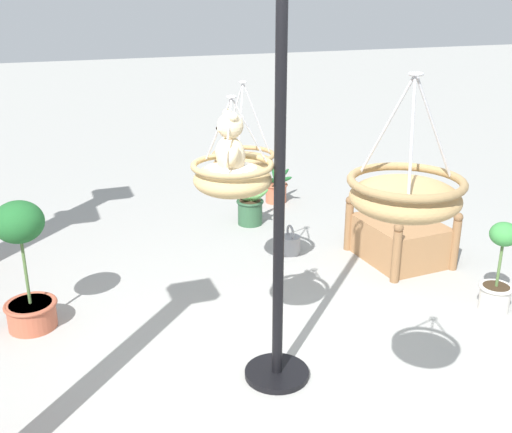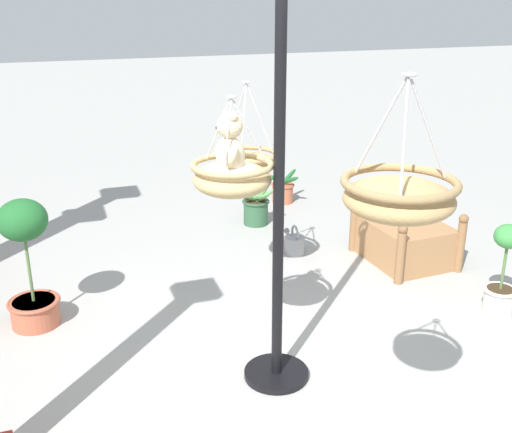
{
  "view_description": "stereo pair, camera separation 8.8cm",
  "coord_description": "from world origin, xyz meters",
  "px_view_note": "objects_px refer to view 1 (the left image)",
  "views": [
    {
      "loc": [
        -3.53,
        1.38,
        2.5
      ],
      "look_at": [
        -0.03,
        0.11,
        1.11
      ],
      "focal_mm": 43.29,
      "sensor_mm": 36.0,
      "label": 1
    },
    {
      "loc": [
        -3.56,
        1.29,
        2.5
      ],
      "look_at": [
        -0.03,
        0.11,
        1.11
      ],
      "focal_mm": 43.29,
      "sensor_mm": 36.0,
      "label": 2
    }
  ],
  "objects_px": {
    "teddy_bear": "(229,149)",
    "hanging_basket_left_high": "(405,195)",
    "wooden_planter_box": "(400,238)",
    "potted_plant_broad_leaf": "(276,189)",
    "hanging_basket_right_low": "(244,161)",
    "potted_plant_small_succulent": "(498,273)",
    "potted_plant_trailing_ivy": "(25,264)",
    "hanging_basket_with_teddy": "(233,177)",
    "potted_plant_conical_shrub": "(250,208)",
    "display_pole_central": "(278,263)",
    "watering_can": "(290,243)"
  },
  "relations": [
    {
      "from": "display_pole_central",
      "to": "potted_plant_broad_leaf",
      "type": "height_order",
      "value": "display_pole_central"
    },
    {
      "from": "teddy_bear",
      "to": "potted_plant_broad_leaf",
      "type": "height_order",
      "value": "teddy_bear"
    },
    {
      "from": "hanging_basket_left_high",
      "to": "potted_plant_broad_leaf",
      "type": "bearing_deg",
      "value": -15.18
    },
    {
      "from": "display_pole_central",
      "to": "potted_plant_trailing_ivy",
      "type": "relative_size",
      "value": 2.55
    },
    {
      "from": "wooden_planter_box",
      "to": "potted_plant_conical_shrub",
      "type": "distance_m",
      "value": 1.74
    },
    {
      "from": "wooden_planter_box",
      "to": "potted_plant_small_succulent",
      "type": "xyz_separation_m",
      "value": [
        -1.15,
        -0.18,
        0.12
      ]
    },
    {
      "from": "hanging_basket_left_high",
      "to": "potted_plant_conical_shrub",
      "type": "relative_size",
      "value": 1.19
    },
    {
      "from": "potted_plant_conical_shrub",
      "to": "potted_plant_broad_leaf",
      "type": "height_order",
      "value": "potted_plant_conical_shrub"
    },
    {
      "from": "hanging_basket_right_low",
      "to": "potted_plant_conical_shrub",
      "type": "xyz_separation_m",
      "value": [
        1.56,
        -0.6,
        -1.0
      ]
    },
    {
      "from": "hanging_basket_right_low",
      "to": "potted_plant_conical_shrub",
      "type": "distance_m",
      "value": 1.94
    },
    {
      "from": "potted_plant_broad_leaf",
      "to": "watering_can",
      "type": "relative_size",
      "value": 1.43
    },
    {
      "from": "teddy_bear",
      "to": "potted_plant_small_succulent",
      "type": "height_order",
      "value": "teddy_bear"
    },
    {
      "from": "wooden_planter_box",
      "to": "display_pole_central",
      "type": "bearing_deg",
      "value": 127.33
    },
    {
      "from": "hanging_basket_with_teddy",
      "to": "potted_plant_trailing_ivy",
      "type": "distance_m",
      "value": 1.91
    },
    {
      "from": "potted_plant_small_succulent",
      "to": "potted_plant_broad_leaf",
      "type": "height_order",
      "value": "potted_plant_small_succulent"
    },
    {
      "from": "hanging_basket_with_teddy",
      "to": "hanging_basket_right_low",
      "type": "bearing_deg",
      "value": -21.99
    },
    {
      "from": "hanging_basket_right_low",
      "to": "watering_can",
      "type": "relative_size",
      "value": 2.09
    },
    {
      "from": "hanging_basket_with_teddy",
      "to": "teddy_bear",
      "type": "distance_m",
      "value": 0.18
    },
    {
      "from": "teddy_bear",
      "to": "hanging_basket_left_high",
      "type": "height_order",
      "value": "hanging_basket_left_high"
    },
    {
      "from": "teddy_bear",
      "to": "wooden_planter_box",
      "type": "xyz_separation_m",
      "value": [
        1.24,
        -2.1,
        -1.37
      ]
    },
    {
      "from": "display_pole_central",
      "to": "wooden_planter_box",
      "type": "xyz_separation_m",
      "value": [
        1.39,
        -1.83,
        -0.63
      ]
    },
    {
      "from": "potted_plant_broad_leaf",
      "to": "hanging_basket_right_low",
      "type": "bearing_deg",
      "value": 151.99
    },
    {
      "from": "wooden_planter_box",
      "to": "hanging_basket_right_low",
      "type": "bearing_deg",
      "value": 95.91
    },
    {
      "from": "hanging_basket_right_low",
      "to": "wooden_planter_box",
      "type": "relative_size",
      "value": 0.79
    },
    {
      "from": "teddy_bear",
      "to": "wooden_planter_box",
      "type": "distance_m",
      "value": 2.8
    },
    {
      "from": "hanging_basket_right_low",
      "to": "potted_plant_small_succulent",
      "type": "height_order",
      "value": "hanging_basket_right_low"
    },
    {
      "from": "hanging_basket_left_high",
      "to": "watering_can",
      "type": "relative_size",
      "value": 1.73
    },
    {
      "from": "hanging_basket_with_teddy",
      "to": "watering_can",
      "type": "relative_size",
      "value": 1.75
    },
    {
      "from": "teddy_bear",
      "to": "potted_plant_small_succulent",
      "type": "distance_m",
      "value": 2.61
    },
    {
      "from": "hanging_basket_with_teddy",
      "to": "wooden_planter_box",
      "type": "xyz_separation_m",
      "value": [
        1.24,
        -2.08,
        -1.19
      ]
    },
    {
      "from": "hanging_basket_left_high",
      "to": "potted_plant_broad_leaf",
      "type": "relative_size",
      "value": 1.21
    },
    {
      "from": "wooden_planter_box",
      "to": "potted_plant_broad_leaf",
      "type": "xyz_separation_m",
      "value": [
        1.98,
        0.5,
        -0.05
      ]
    },
    {
      "from": "teddy_bear",
      "to": "potted_plant_trailing_ivy",
      "type": "height_order",
      "value": "teddy_bear"
    },
    {
      "from": "wooden_planter_box",
      "to": "potted_plant_small_succulent",
      "type": "relative_size",
      "value": 1.21
    },
    {
      "from": "display_pole_central",
      "to": "watering_can",
      "type": "height_order",
      "value": "display_pole_central"
    },
    {
      "from": "hanging_basket_right_low",
      "to": "potted_plant_small_succulent",
      "type": "relative_size",
      "value": 0.95
    },
    {
      "from": "hanging_basket_right_low",
      "to": "potted_plant_broad_leaf",
      "type": "distance_m",
      "value": 2.64
    },
    {
      "from": "hanging_basket_with_teddy",
      "to": "potted_plant_small_succulent",
      "type": "distance_m",
      "value": 2.51
    },
    {
      "from": "potted_plant_small_succulent",
      "to": "display_pole_central",
      "type": "bearing_deg",
      "value": 96.99
    },
    {
      "from": "display_pole_central",
      "to": "potted_plant_broad_leaf",
      "type": "relative_size",
      "value": 5.28
    },
    {
      "from": "hanging_basket_right_low",
      "to": "potted_plant_trailing_ivy",
      "type": "distance_m",
      "value": 1.85
    },
    {
      "from": "teddy_bear",
      "to": "potted_plant_small_succulent",
      "type": "bearing_deg",
      "value": -87.58
    },
    {
      "from": "wooden_planter_box",
      "to": "hanging_basket_left_high",
      "type": "bearing_deg",
      "value": 146.13
    },
    {
      "from": "potted_plant_conical_shrub",
      "to": "potted_plant_trailing_ivy",
      "type": "relative_size",
      "value": 0.49
    },
    {
      "from": "teddy_bear",
      "to": "hanging_basket_right_low",
      "type": "bearing_deg",
      "value": -22.95
    },
    {
      "from": "teddy_bear",
      "to": "hanging_basket_right_low",
      "type": "height_order",
      "value": "hanging_basket_right_low"
    },
    {
      "from": "hanging_basket_right_low",
      "to": "watering_can",
      "type": "bearing_deg",
      "value": -46.72
    },
    {
      "from": "display_pole_central",
      "to": "potted_plant_small_succulent",
      "type": "distance_m",
      "value": 2.09
    },
    {
      "from": "wooden_planter_box",
      "to": "potted_plant_trailing_ivy",
      "type": "relative_size",
      "value": 0.9
    },
    {
      "from": "hanging_basket_left_high",
      "to": "potted_plant_small_succulent",
      "type": "xyz_separation_m",
      "value": [
        1.45,
        -1.93,
        -1.34
      ]
    }
  ]
}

